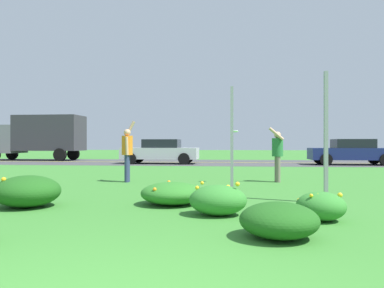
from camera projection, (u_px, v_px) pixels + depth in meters
The scene contains 16 objects.
ground_plane at pixel (210, 178), 13.36m from camera, with size 120.00×120.00×0.00m, color #387A2D.
highway_strip at pixel (222, 162), 24.39m from camera, with size 120.00×8.24×0.01m, color #424244.
highway_center_stripe at pixel (222, 162), 24.39m from camera, with size 120.00×0.16×0.00m, color yellow.
daylily_clump_front_left at pixel (279, 220), 4.84m from camera, with size 1.00×1.01×0.45m.
daylily_clump_near_camera at pixel (172, 193), 7.52m from camera, with size 1.22×1.23×0.44m.
daylily_clump_mid_right at pixel (321, 206), 5.92m from camera, with size 0.75×0.72×0.45m.
daylily_clump_front_center at pixel (27, 191), 7.21m from camera, with size 1.21×1.22×0.59m.
daylily_clump_front_right at pixel (218, 200), 6.39m from camera, with size 0.96×0.81×0.57m.
sign_post_near_path at pixel (232, 140), 9.03m from camera, with size 0.07×0.10×2.53m.
sign_post_by_roadside at pixel (326, 137), 7.71m from camera, with size 0.07×0.10×2.64m.
person_thrower_orange_shirt at pixel (127, 150), 11.94m from camera, with size 0.37×0.51×1.91m.
person_catcher_green_shirt at pixel (277, 152), 11.93m from camera, with size 0.47×0.52×1.70m.
frisbee_white at pixel (234, 131), 11.66m from camera, with size 0.25×0.25×0.06m.
car_navy_center_left at pixel (351, 152), 21.72m from camera, with size 4.50×2.00×1.45m.
car_silver_center_right at pixel (161, 151), 22.95m from camera, with size 4.50×2.00×1.45m.
box_truck_gray at pixel (38, 135), 27.73m from camera, with size 6.70×2.46×3.20m.
Camera 1 is at (0.89, -2.24, 1.18)m, focal length 36.09 mm.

